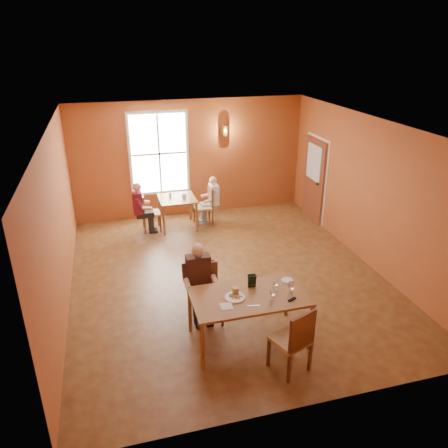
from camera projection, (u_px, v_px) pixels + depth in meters
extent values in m
cube|color=brown|center=(227.00, 276.00, 8.77)|extent=(6.00, 7.00, 0.01)
cube|color=brown|center=(190.00, 159.00, 11.26)|extent=(6.00, 0.04, 3.00)
cube|color=brown|center=(308.00, 311.00, 5.08)|extent=(6.00, 0.04, 3.00)
cube|color=brown|center=(58.00, 223.00, 7.44)|extent=(0.04, 7.00, 3.00)
cube|color=brown|center=(368.00, 192.00, 8.90)|extent=(0.04, 7.00, 3.00)
cube|color=white|center=(227.00, 126.00, 7.57)|extent=(6.00, 7.00, 0.04)
cube|color=white|center=(159.00, 154.00, 10.94)|extent=(1.36, 0.10, 1.96)
cube|color=maroon|center=(314.00, 180.00, 11.09)|extent=(0.12, 1.04, 2.10)
cylinder|color=brown|center=(225.00, 130.00, 11.11)|extent=(0.16, 0.16, 0.28)
cylinder|color=white|center=(235.00, 297.00, 6.54)|extent=(0.38, 0.38, 0.04)
cube|color=tan|center=(235.00, 292.00, 6.61)|extent=(0.10, 0.09, 0.11)
cube|color=black|center=(252.00, 281.00, 6.80)|extent=(0.13, 0.07, 0.21)
cube|color=silver|center=(254.00, 306.00, 6.36)|extent=(0.20, 0.05, 0.00)
cube|color=white|center=(226.00, 306.00, 6.35)|extent=(0.20, 0.20, 0.01)
cylinder|color=silver|center=(287.00, 280.00, 7.00)|extent=(0.25, 0.25, 0.01)
cube|color=black|center=(292.00, 299.00, 6.50)|extent=(0.15, 0.10, 0.02)
imported|color=silver|center=(184.00, 196.00, 10.62)|extent=(0.13, 0.13, 0.10)
imported|color=silver|center=(170.00, 195.00, 10.72)|extent=(0.10, 0.10, 0.09)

